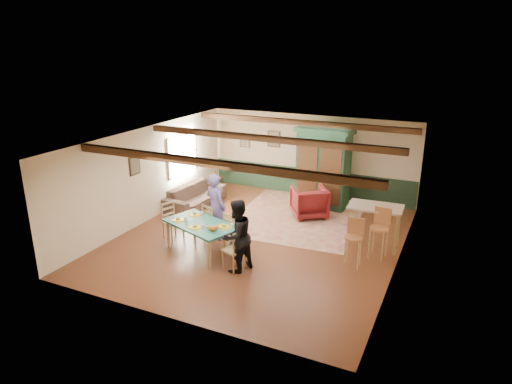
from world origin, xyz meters
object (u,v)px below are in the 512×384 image
at_px(armchair, 309,202).
at_px(bar_stool_left, 353,244).
at_px(person_woman, 237,236).
at_px(bar_stool_right, 379,234).
at_px(dining_chair_far_left, 214,222).
at_px(dining_chair_end_left, 173,221).
at_px(person_man, 216,207).
at_px(dining_chair_far_right, 235,230).
at_px(armoire, 323,168).
at_px(counter_table, 374,226).
at_px(dining_table, 201,238).
at_px(sofa, 195,196).
at_px(person_child, 237,228).
at_px(end_table, 215,185).
at_px(dining_chair_end_right, 234,249).
at_px(table_lamp, 215,171).
at_px(cat, 212,228).

relative_size(armchair, bar_stool_left, 0.86).
xyz_separation_m(person_woman, bar_stool_right, (2.77, 2.00, -0.24)).
bearing_deg(dining_chair_far_left, dining_chair_end_left, 43.83).
bearing_deg(dining_chair_far_left, person_man, -90.00).
bearing_deg(dining_chair_far_right, dining_chair_end_left, 24.92).
height_order(armoire, counter_table, armoire).
xyz_separation_m(dining_table, person_man, (-0.11, 0.91, 0.50)).
height_order(sofa, bar_stool_left, bar_stool_left).
bearing_deg(dining_chair_far_right, person_child, -90.00).
relative_size(sofa, counter_table, 1.73).
relative_size(dining_chair_end_left, end_table, 1.79).
xyz_separation_m(dining_chair_end_left, counter_table, (4.86, 1.73, 0.06)).
xyz_separation_m(dining_table, dining_chair_far_right, (0.64, 0.55, 0.10)).
bearing_deg(dining_chair_end_right, end_table, -125.91).
bearing_deg(table_lamp, counter_table, -19.26).
height_order(person_man, counter_table, person_man).
relative_size(dining_chair_far_right, bar_stool_right, 0.80).
bearing_deg(bar_stool_right, cat, -144.57).
xyz_separation_m(dining_chair_far_left, counter_table, (3.89, 1.30, 0.06)).
relative_size(dining_chair_far_right, table_lamp, 1.96).
xyz_separation_m(dining_table, table_lamp, (-1.98, 4.13, 0.41)).
bearing_deg(dining_chair_end_right, person_woman, 90.00).
height_order(dining_chair_end_left, person_man, person_man).
xyz_separation_m(person_child, table_lamp, (-2.64, 3.50, 0.28)).
xyz_separation_m(cat, armchair, (1.12, 3.71, -0.41)).
height_order(table_lamp, bar_stool_left, bar_stool_left).
distance_m(dining_table, table_lamp, 4.60).
xyz_separation_m(person_man, bar_stool_right, (4.08, 0.66, -0.27)).
relative_size(cat, armoire, 0.15).
bearing_deg(table_lamp, person_man, -59.84).
bearing_deg(sofa, dining_chair_far_left, -133.07).
distance_m(person_man, table_lamp, 3.73).
xyz_separation_m(dining_table, person_child, (0.66, 0.63, 0.13)).
bearing_deg(person_man, dining_chair_far_left, 90.00).
relative_size(armchair, table_lamp, 1.99).
bearing_deg(bar_stool_right, dining_chair_far_right, -155.75).
relative_size(dining_table, counter_table, 1.40).
height_order(person_woman, sofa, person_woman).
bearing_deg(table_lamp, end_table, 0.00).
relative_size(dining_chair_end_right, person_woman, 0.58).
bearing_deg(person_man, dining_chair_end_left, 46.85).
xyz_separation_m(dining_chair_far_right, cat, (-0.14, -0.84, 0.37)).
relative_size(dining_chair_end_right, bar_stool_right, 0.80).
height_order(dining_chair_far_left, armchair, dining_chair_far_left).
relative_size(person_man, armoire, 0.72).
distance_m(sofa, counter_table, 5.73).
bearing_deg(armoire, person_woman, -88.13).
distance_m(cat, end_table, 5.10).
xyz_separation_m(person_woman, counter_table, (2.55, 2.56, -0.30)).
xyz_separation_m(dining_table, person_woman, (1.20, -0.43, 0.46)).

